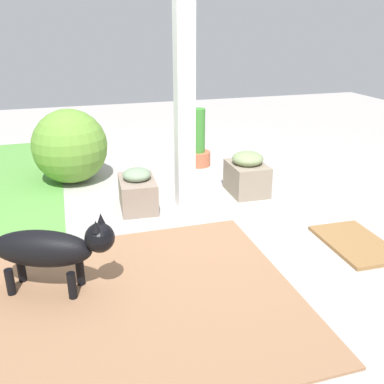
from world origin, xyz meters
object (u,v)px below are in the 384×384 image
(stone_planter_nearest, at_px, (247,174))
(terracotta_pot_tall, at_px, (198,145))
(dog, at_px, (50,248))
(porch_pillar, at_px, (184,68))
(stone_planter_mid, at_px, (138,191))
(round_shrub, at_px, (70,146))
(doormat, at_px, (356,243))

(stone_planter_nearest, bearing_deg, terracotta_pot_tall, 11.19)
(terracotta_pot_tall, bearing_deg, dog, 143.32)
(porch_pillar, xyz_separation_m, stone_planter_nearest, (0.10, -0.68, -1.07))
(porch_pillar, xyz_separation_m, dog, (-1.14, 1.20, -0.95))
(stone_planter_mid, distance_m, round_shrub, 1.10)
(round_shrub, height_order, terracotta_pot_tall, round_shrub)
(doormat, bearing_deg, dog, 89.32)
(stone_planter_mid, bearing_deg, porch_pillar, -94.62)
(stone_planter_nearest, height_order, terracotta_pot_tall, terracotta_pot_tall)
(stone_planter_nearest, relative_size, terracotta_pot_tall, 0.67)
(stone_planter_nearest, bearing_deg, porch_pillar, 98.63)
(dog, bearing_deg, round_shrub, -5.33)
(dog, xyz_separation_m, doormat, (-0.03, -2.26, -0.30))
(porch_pillar, relative_size, doormat, 3.70)
(terracotta_pot_tall, distance_m, doormat, 2.37)
(round_shrub, bearing_deg, porch_pillar, -133.89)
(dog, bearing_deg, stone_planter_nearest, -56.42)
(doormat, bearing_deg, porch_pillar, 42.16)
(stone_planter_nearest, relative_size, dog, 0.59)
(doormat, bearing_deg, round_shrub, 44.01)
(stone_planter_nearest, relative_size, stone_planter_mid, 0.93)
(terracotta_pot_tall, relative_size, doormat, 1.01)
(porch_pillar, distance_m, stone_planter_nearest, 1.27)
(round_shrub, bearing_deg, stone_planter_nearest, -117.07)
(stone_planter_mid, height_order, terracotta_pot_tall, terracotta_pot_tall)
(porch_pillar, relative_size, stone_planter_mid, 5.09)
(dog, bearing_deg, doormat, -90.68)
(porch_pillar, height_order, stone_planter_mid, porch_pillar)
(dog, distance_m, doormat, 2.28)
(round_shrub, height_order, dog, round_shrub)
(terracotta_pot_tall, bearing_deg, doormat, -165.78)
(stone_planter_mid, height_order, dog, dog)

